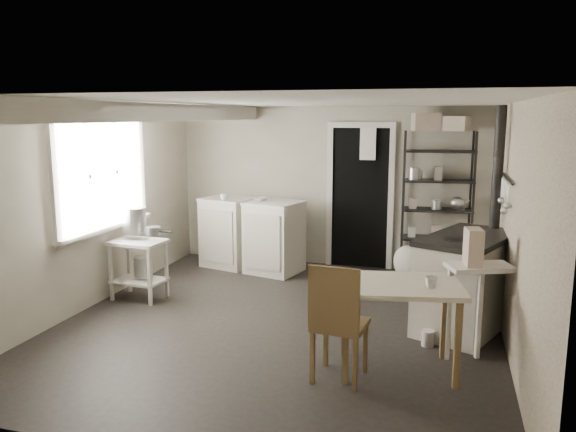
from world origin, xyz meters
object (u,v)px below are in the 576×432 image
(stockpot, at_px, (134,220))
(base_cabinets, at_px, (252,237))
(flour_sack, at_px, (407,260))
(chair, at_px, (340,323))
(work_table, at_px, (398,328))
(shelf_rack, at_px, (437,207))
(stove, at_px, (466,287))
(prep_table, at_px, (139,266))

(stockpot, height_order, base_cabinets, stockpot)
(base_cabinets, bearing_deg, stockpot, -106.73)
(stockpot, distance_m, flour_sack, 3.60)
(chair, xyz_separation_m, flour_sack, (0.33, 3.17, -0.24))
(work_table, bearing_deg, chair, -148.46)
(shelf_rack, relative_size, stove, 1.59)
(shelf_rack, distance_m, stove, 2.02)
(prep_table, bearing_deg, chair, -27.35)
(stockpot, bearing_deg, flour_sack, 28.68)
(shelf_rack, xyz_separation_m, chair, (-0.68, -3.39, -0.46))
(shelf_rack, height_order, chair, shelf_rack)
(stockpot, bearing_deg, prep_table, -46.43)
(stockpot, xyz_separation_m, chair, (2.77, -1.48, -0.45))
(stockpot, relative_size, base_cabinets, 0.20)
(stove, relative_size, chair, 1.23)
(stove, relative_size, flour_sack, 2.80)
(stockpot, xyz_separation_m, base_cabinets, (0.92, 1.56, -0.48))
(base_cabinets, bearing_deg, prep_table, -103.33)
(prep_table, bearing_deg, work_table, -19.61)
(stockpot, height_order, flour_sack, stockpot)
(chair, bearing_deg, shelf_rack, 84.41)
(stockpot, xyz_separation_m, shelf_rack, (3.45, 1.91, 0.01))
(base_cabinets, distance_m, flour_sack, 2.20)
(stockpot, bearing_deg, base_cabinets, 59.47)
(chair, bearing_deg, prep_table, 158.35)
(prep_table, xyz_separation_m, work_table, (3.14, -1.12, -0.02))
(shelf_rack, bearing_deg, flour_sack, -153.54)
(stove, bearing_deg, chair, -101.91)
(base_cabinets, xyz_separation_m, work_table, (2.30, -2.77, -0.08))
(stockpot, xyz_separation_m, flour_sack, (3.10, 1.70, -0.70))
(stockpot, relative_size, flour_sack, 0.69)
(base_cabinets, height_order, shelf_rack, shelf_rack)
(flour_sack, bearing_deg, base_cabinets, -176.50)
(work_table, bearing_deg, prep_table, 160.39)
(base_cabinets, relative_size, flour_sack, 3.43)
(prep_table, relative_size, chair, 0.70)
(stockpot, relative_size, shelf_rack, 0.15)
(stockpot, xyz_separation_m, stove, (3.81, -0.01, -0.50))
(prep_table, bearing_deg, base_cabinets, 62.88)
(stockpot, bearing_deg, chair, -28.03)
(prep_table, relative_size, flour_sack, 1.61)
(prep_table, relative_size, base_cabinets, 0.47)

